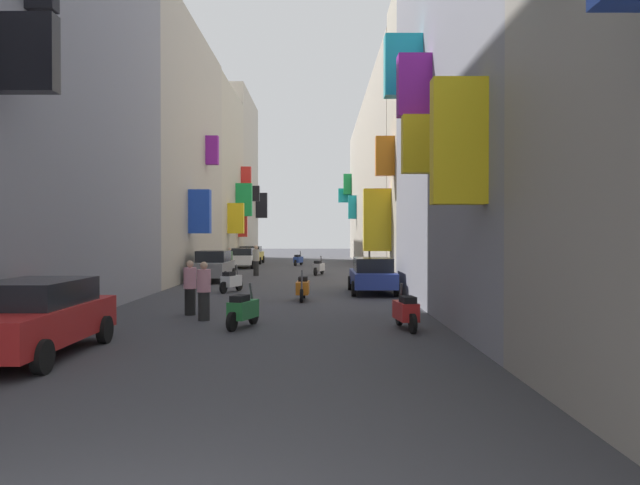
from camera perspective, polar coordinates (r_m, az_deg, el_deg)
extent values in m
plane|color=#38383D|center=(33.95, -2.98, -3.29)|extent=(140.00, 140.00, 0.00)
cube|color=black|center=(13.96, -26.87, 16.02)|extent=(1.35, 0.40, 1.58)
cube|color=#B2A899|center=(34.28, -16.72, 8.32)|extent=(6.00, 15.39, 13.86)
cube|color=purple|center=(35.69, -10.46, 8.77)|extent=(0.72, 0.52, 1.69)
cube|color=blue|center=(30.89, -11.62, 2.95)|extent=(1.09, 0.58, 2.25)
cube|color=#BCB29E|center=(47.18, -12.02, 6.15)|extent=(6.00, 11.39, 13.71)
cube|color=red|center=(50.78, -7.22, 5.65)|extent=(0.85, 0.50, 2.93)
cube|color=red|center=(48.91, -7.53, 2.15)|extent=(0.73, 0.53, 2.74)
cube|color=green|center=(47.51, -7.43, 4.13)|extent=(1.29, 0.56, 2.62)
cube|color=yellow|center=(43.35, -8.21, 2.33)|extent=(1.17, 0.55, 2.21)
cube|color=red|center=(49.35, -7.54, 4.17)|extent=(0.63, 0.36, 2.28)
cube|color=#B2A899|center=(58.81, -9.63, 6.13)|extent=(6.00, 12.18, 15.88)
cube|color=black|center=(62.11, -5.74, 3.59)|extent=(1.18, 0.63, 2.62)
cube|color=black|center=(55.74, -6.47, 4.74)|extent=(1.03, 0.57, 1.43)
cube|color=yellow|center=(17.24, 9.45, 9.36)|extent=(0.93, 0.44, 1.65)
cube|color=yellow|center=(12.07, 13.24, 9.49)|extent=(1.07, 0.41, 2.47)
cube|color=purple|center=(18.17, 9.05, 14.75)|extent=(0.98, 0.55, 1.81)
cube|color=#19B2BF|center=(19.91, 8.00, 16.55)|extent=(1.20, 0.57, 1.96)
cube|color=#BCB29E|center=(28.07, 13.04, 9.35)|extent=(6.00, 3.71, 13.18)
cube|color=purple|center=(27.64, 5.94, 3.31)|extent=(0.78, 0.38, 1.85)
cube|color=orange|center=(26.32, 6.25, 8.32)|extent=(0.82, 0.46, 1.72)
cube|color=yellow|center=(27.36, 5.49, 2.19)|extent=(1.27, 0.64, 2.87)
cube|color=#B2A899|center=(47.03, 7.65, 5.50)|extent=(6.00, 34.77, 12.61)
cube|color=green|center=(61.16, 2.63, 5.67)|extent=(0.84, 0.47, 2.10)
cube|color=#19B2BF|center=(61.59, 2.37, 4.57)|extent=(1.36, 0.36, 1.45)
cube|color=#19B2BF|center=(52.93, 3.10, 3.44)|extent=(0.73, 0.44, 2.10)
cube|color=navy|center=(24.19, 5.02, -3.49)|extent=(1.65, 4.15, 0.60)
cube|color=black|center=(23.95, 5.07, -2.15)|extent=(1.46, 2.32, 0.55)
cylinder|color=black|center=(25.52, 2.89, -3.94)|extent=(0.18, 0.60, 0.60)
cylinder|color=black|center=(25.66, 6.59, -3.92)|extent=(0.18, 0.60, 0.60)
cylinder|color=black|center=(22.79, 3.25, -4.49)|extent=(0.18, 0.60, 0.60)
cylinder|color=black|center=(22.95, 7.39, -4.46)|extent=(0.18, 0.60, 0.60)
cube|color=slate|center=(30.77, -10.40, -2.51)|extent=(1.66, 4.26, 0.70)
cube|color=black|center=(30.95, -10.33, -1.31)|extent=(1.46, 2.38, 0.58)
cylinder|color=black|center=(29.27, -9.30, -3.35)|extent=(0.18, 0.60, 0.60)
cylinder|color=black|center=(29.58, -12.47, -3.32)|extent=(0.18, 0.60, 0.60)
cylinder|color=black|center=(32.04, -8.49, -3.00)|extent=(0.18, 0.60, 0.60)
cylinder|color=black|center=(32.32, -11.40, -2.97)|extent=(0.18, 0.60, 0.60)
cube|color=gold|center=(49.43, -6.79, -1.31)|extent=(1.82, 4.13, 0.67)
cube|color=black|center=(49.62, -6.76, -0.63)|extent=(1.61, 2.31, 0.48)
cylinder|color=black|center=(47.99, -5.90, -1.77)|extent=(0.18, 0.60, 0.60)
cylinder|color=black|center=(48.21, -8.05, -1.76)|extent=(0.18, 0.60, 0.60)
cylinder|color=black|center=(50.70, -5.58, -1.64)|extent=(0.18, 0.60, 0.60)
cylinder|color=black|center=(50.91, -7.63, -1.63)|extent=(0.18, 0.60, 0.60)
cube|color=white|center=(43.13, -7.60, -1.64)|extent=(1.76, 4.11, 0.62)
cube|color=black|center=(43.31, -7.57, -0.88)|extent=(1.55, 2.30, 0.51)
cylinder|color=black|center=(41.69, -6.65, -2.14)|extent=(0.18, 0.60, 0.60)
cylinder|color=black|center=(41.93, -9.04, -2.13)|extent=(0.18, 0.60, 0.60)
cylinder|color=black|center=(44.38, -6.24, -1.97)|extent=(0.18, 0.60, 0.60)
cylinder|color=black|center=(44.61, -8.50, -1.96)|extent=(0.18, 0.60, 0.60)
cube|color=#B21E1E|center=(12.81, -26.28, -7.10)|extent=(1.81, 4.38, 0.68)
cube|color=black|center=(12.94, -25.86, -4.39)|extent=(1.59, 2.45, 0.50)
cylinder|color=black|center=(11.19, -25.37, -9.99)|extent=(0.18, 0.60, 0.60)
cylinder|color=black|center=(13.82, -20.19, -7.93)|extent=(0.18, 0.60, 0.60)
cylinder|color=black|center=(14.54, -26.95, -7.54)|extent=(0.18, 0.60, 0.60)
cube|color=#287F3D|center=(15.25, -7.51, -6.46)|extent=(0.73, 1.11, 0.45)
cube|color=black|center=(15.04, -7.83, -5.39)|extent=(0.48, 0.63, 0.16)
cylinder|color=#4C4C51|center=(15.67, -6.71, -5.07)|extent=(0.14, 0.28, 0.68)
cylinder|color=black|center=(15.85, -6.52, -7.00)|extent=(0.24, 0.49, 0.48)
cylinder|color=black|center=(14.71, -8.59, -7.61)|extent=(0.24, 0.49, 0.48)
cube|color=silver|center=(24.75, -8.63, -3.71)|extent=(0.78, 1.13, 0.45)
cube|color=black|center=(24.56, -8.86, -3.03)|extent=(0.50, 0.64, 0.16)
cylinder|color=#4C4C51|center=(25.18, -8.05, -2.89)|extent=(0.15, 0.28, 0.68)
cylinder|color=black|center=(25.34, -7.90, -4.11)|extent=(0.27, 0.48, 0.48)
cylinder|color=black|center=(24.21, -9.40, -4.34)|extent=(0.27, 0.48, 0.48)
cube|color=orange|center=(21.36, -1.74, -4.40)|extent=(0.47, 1.11, 0.45)
cube|color=black|center=(21.54, -1.71, -3.54)|extent=(0.34, 0.57, 0.16)
cylinder|color=#4C4C51|center=(20.79, -1.83, -3.64)|extent=(0.07, 0.27, 0.68)
cylinder|color=black|center=(20.70, -1.85, -5.19)|extent=(0.11, 0.48, 0.48)
cylinder|color=black|center=(22.06, -1.64, -4.82)|extent=(0.11, 0.48, 0.48)
cube|color=#2D4CAD|center=(45.90, -2.17, -1.67)|extent=(0.75, 1.24, 0.45)
cube|color=black|center=(45.68, -2.26, -1.30)|extent=(0.46, 0.63, 0.16)
cylinder|color=#4C4C51|center=(46.44, -1.95, -1.24)|extent=(0.13, 0.28, 0.68)
cylinder|color=black|center=(46.60, -1.89, -1.91)|extent=(0.23, 0.49, 0.48)
cylinder|color=black|center=(45.22, -2.47, -1.99)|extent=(0.23, 0.49, 0.48)
cube|color=red|center=(15.01, 8.25, -6.57)|extent=(0.56, 1.09, 0.45)
cube|color=black|center=(14.79, 8.45, -5.49)|extent=(0.38, 0.59, 0.16)
cylinder|color=#4C4C51|center=(15.48, 7.75, -5.14)|extent=(0.09, 0.28, 0.68)
cylinder|color=black|center=(15.67, 7.63, -7.09)|extent=(0.16, 0.49, 0.48)
cylinder|color=black|center=(14.42, 8.93, -7.77)|extent=(0.16, 0.49, 0.48)
cube|color=#ADADB2|center=(35.07, -0.17, -2.40)|extent=(0.74, 1.19, 0.45)
cube|color=black|center=(34.85, -0.27, -1.92)|extent=(0.47, 0.63, 0.16)
cylinder|color=#4C4C51|center=(35.58, 0.08, -1.84)|extent=(0.13, 0.28, 0.68)
cylinder|color=black|center=(35.74, 0.15, -2.71)|extent=(0.23, 0.49, 0.48)
cylinder|color=black|center=(34.42, -0.50, -2.84)|extent=(0.23, 0.49, 0.48)
cylinder|color=black|center=(34.58, -6.28, -2.51)|extent=(0.40, 0.40, 0.86)
cylinder|color=#B2AD9E|center=(34.55, -6.28, -1.23)|extent=(0.47, 0.47, 0.68)
sphere|color=tan|center=(34.53, -6.28, -0.47)|extent=(0.23, 0.23, 0.23)
cylinder|color=#393939|center=(36.10, -8.81, -2.44)|extent=(0.40, 0.40, 0.79)
cylinder|color=#4C724C|center=(36.07, -8.81, -1.32)|extent=(0.47, 0.47, 0.62)
sphere|color=tan|center=(36.06, -8.81, -0.66)|extent=(0.21, 0.21, 0.21)
cylinder|color=#242424|center=(16.71, -11.24, -6.07)|extent=(0.43, 0.43, 0.79)
cylinder|color=pink|center=(16.64, -11.24, -3.65)|extent=(0.51, 0.51, 0.63)
sphere|color=tan|center=(16.62, -11.25, -2.20)|extent=(0.21, 0.21, 0.21)
cylinder|color=black|center=(17.91, -12.53, -5.63)|extent=(0.43, 0.43, 0.79)
cylinder|color=pink|center=(17.85, -12.54, -3.39)|extent=(0.52, 0.52, 0.62)
sphere|color=tan|center=(17.82, -12.54, -2.05)|extent=(0.21, 0.21, 0.21)
cylinder|color=#2D2D2D|center=(34.85, 4.75, -0.10)|extent=(0.12, 0.12, 3.76)
cube|color=black|center=(34.89, 4.76, 3.61)|extent=(0.26, 0.26, 0.75)
sphere|color=red|center=(34.77, 4.78, 4.03)|extent=(0.14, 0.14, 0.14)
sphere|color=orange|center=(34.75, 4.77, 3.62)|extent=(0.14, 0.14, 0.14)
sphere|color=green|center=(34.74, 4.77, 3.21)|extent=(0.14, 0.14, 0.14)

